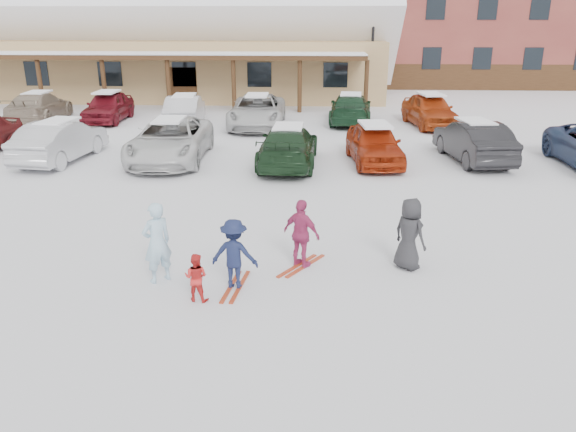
{
  "coord_description": "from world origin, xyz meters",
  "views": [
    {
      "loc": [
        0.83,
        -10.25,
        5.03
      ],
      "look_at": [
        0.3,
        1.0,
        1.0
      ],
      "focal_mm": 35.0,
      "sensor_mm": 36.0,
      "label": 1
    }
  ],
  "objects_px": {
    "parked_car_3": "(288,146)",
    "parked_car_9": "(185,110)",
    "lamp_post": "(372,46)",
    "toddler_red": "(196,277)",
    "parked_car_11": "(350,109)",
    "adult_skier": "(157,243)",
    "parked_car_8": "(108,107)",
    "parked_car_7": "(39,107)",
    "child_magenta": "(302,234)",
    "day_lodge": "(166,33)",
    "parked_car_1": "(60,141)",
    "parked_car_2": "(171,140)",
    "parked_car_5": "(473,141)",
    "parked_car_12": "(430,110)",
    "child_navy": "(234,254)",
    "parked_car_10": "(257,111)",
    "parked_car_4": "(374,144)",
    "bystander_dark": "(409,234)"
  },
  "relations": [
    {
      "from": "parked_car_11",
      "to": "parked_car_7",
      "type": "bearing_deg",
      "value": 5.77
    },
    {
      "from": "parked_car_7",
      "to": "parked_car_10",
      "type": "distance_m",
      "value": 11.12
    },
    {
      "from": "parked_car_7",
      "to": "parked_car_9",
      "type": "height_order",
      "value": "parked_car_7"
    },
    {
      "from": "child_magenta",
      "to": "parked_car_10",
      "type": "height_order",
      "value": "parked_car_10"
    },
    {
      "from": "parked_car_3",
      "to": "parked_car_5",
      "type": "relative_size",
      "value": 1.08
    },
    {
      "from": "parked_car_10",
      "to": "parked_car_7",
      "type": "bearing_deg",
      "value": 173.82
    },
    {
      "from": "parked_car_5",
      "to": "parked_car_10",
      "type": "distance_m",
      "value": 10.56
    },
    {
      "from": "child_magenta",
      "to": "bystander_dark",
      "type": "relative_size",
      "value": 0.97
    },
    {
      "from": "parked_car_5",
      "to": "parked_car_12",
      "type": "bearing_deg",
      "value": -95.04
    },
    {
      "from": "child_magenta",
      "to": "parked_car_8",
      "type": "distance_m",
      "value": 19.72
    },
    {
      "from": "parked_car_2",
      "to": "parked_car_9",
      "type": "bearing_deg",
      "value": 96.22
    },
    {
      "from": "child_navy",
      "to": "parked_car_10",
      "type": "bearing_deg",
      "value": -79.01
    },
    {
      "from": "parked_car_3",
      "to": "parked_car_1",
      "type": "bearing_deg",
      "value": 0.14
    },
    {
      "from": "parked_car_1",
      "to": "toddler_red",
      "type": "bearing_deg",
      "value": 130.12
    },
    {
      "from": "lamp_post",
      "to": "child_magenta",
      "type": "relative_size",
      "value": 3.93
    },
    {
      "from": "adult_skier",
      "to": "parked_car_12",
      "type": "xyz_separation_m",
      "value": [
        8.56,
        17.17,
        -0.06
      ]
    },
    {
      "from": "day_lodge",
      "to": "parked_car_4",
      "type": "height_order",
      "value": "day_lodge"
    },
    {
      "from": "parked_car_3",
      "to": "parked_car_9",
      "type": "height_order",
      "value": "parked_car_9"
    },
    {
      "from": "day_lodge",
      "to": "parked_car_4",
      "type": "relative_size",
      "value": 7.03
    },
    {
      "from": "bystander_dark",
      "to": "parked_car_8",
      "type": "distance_m",
      "value": 20.92
    },
    {
      "from": "parked_car_8",
      "to": "parked_car_12",
      "type": "distance_m",
      "value": 15.85
    },
    {
      "from": "lamp_post",
      "to": "toddler_red",
      "type": "distance_m",
      "value": 26.04
    },
    {
      "from": "adult_skier",
      "to": "parked_car_8",
      "type": "height_order",
      "value": "adult_skier"
    },
    {
      "from": "adult_skier",
      "to": "parked_car_1",
      "type": "height_order",
      "value": "adult_skier"
    },
    {
      "from": "child_magenta",
      "to": "day_lodge",
      "type": "bearing_deg",
      "value": -37.57
    },
    {
      "from": "toddler_red",
      "to": "parked_car_11",
      "type": "distance_m",
      "value": 19.03
    },
    {
      "from": "parked_car_8",
      "to": "parked_car_11",
      "type": "xyz_separation_m",
      "value": [
        12.11,
        0.11,
        -0.03
      ]
    },
    {
      "from": "adult_skier",
      "to": "parked_car_12",
      "type": "bearing_deg",
      "value": -158.99
    },
    {
      "from": "child_magenta",
      "to": "parked_car_5",
      "type": "distance_m",
      "value": 11.23
    },
    {
      "from": "parked_car_4",
      "to": "parked_car_9",
      "type": "relative_size",
      "value": 0.95
    },
    {
      "from": "toddler_red",
      "to": "parked_car_7",
      "type": "height_order",
      "value": "parked_car_7"
    },
    {
      "from": "bystander_dark",
      "to": "parked_car_5",
      "type": "height_order",
      "value": "bystander_dark"
    },
    {
      "from": "child_navy",
      "to": "parked_car_12",
      "type": "bearing_deg",
      "value": -105.11
    },
    {
      "from": "parked_car_8",
      "to": "parked_car_12",
      "type": "bearing_deg",
      "value": -3.63
    },
    {
      "from": "parked_car_3",
      "to": "parked_car_10",
      "type": "xyz_separation_m",
      "value": [
        -1.81,
        7.24,
        0.06
      ]
    },
    {
      "from": "day_lodge",
      "to": "parked_car_10",
      "type": "xyz_separation_m",
      "value": [
        7.11,
        -11.58,
        -3.19
      ]
    },
    {
      "from": "bystander_dark",
      "to": "parked_car_11",
      "type": "relative_size",
      "value": 0.32
    },
    {
      "from": "parked_car_2",
      "to": "parked_car_3",
      "type": "xyz_separation_m",
      "value": [
        4.31,
        -0.51,
        -0.06
      ]
    },
    {
      "from": "parked_car_1",
      "to": "parked_car_9",
      "type": "bearing_deg",
      "value": -106.46
    },
    {
      "from": "child_magenta",
      "to": "parked_car_8",
      "type": "height_order",
      "value": "child_magenta"
    },
    {
      "from": "parked_car_8",
      "to": "parked_car_9",
      "type": "bearing_deg",
      "value": -13.63
    },
    {
      "from": "parked_car_2",
      "to": "parked_car_3",
      "type": "distance_m",
      "value": 4.34
    },
    {
      "from": "bystander_dark",
      "to": "parked_car_2",
      "type": "distance_m",
      "value": 11.53
    },
    {
      "from": "parked_car_2",
      "to": "parked_car_12",
      "type": "distance_m",
      "value": 12.99
    },
    {
      "from": "parked_car_2",
      "to": "parked_car_9",
      "type": "height_order",
      "value": "parked_car_2"
    },
    {
      "from": "parked_car_10",
      "to": "toddler_red",
      "type": "bearing_deg",
      "value": -89.11
    },
    {
      "from": "day_lodge",
      "to": "parked_car_1",
      "type": "relative_size",
      "value": 6.48
    },
    {
      "from": "child_navy",
      "to": "parked_car_5",
      "type": "height_order",
      "value": "parked_car_5"
    },
    {
      "from": "lamp_post",
      "to": "parked_car_12",
      "type": "distance_m",
      "value": 8.1
    },
    {
      "from": "lamp_post",
      "to": "parked_car_12",
      "type": "height_order",
      "value": "lamp_post"
    }
  ]
}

